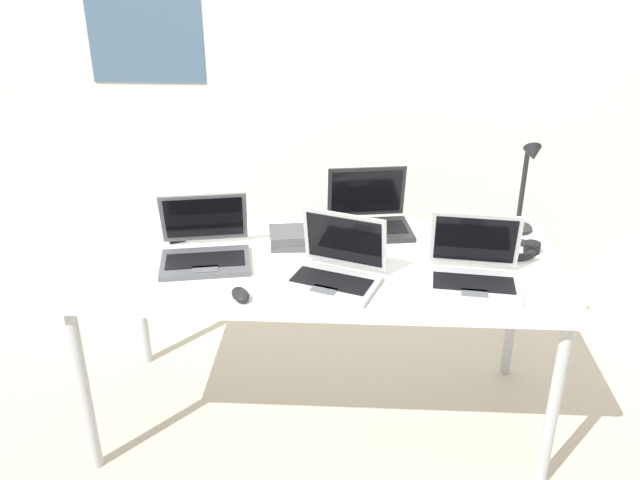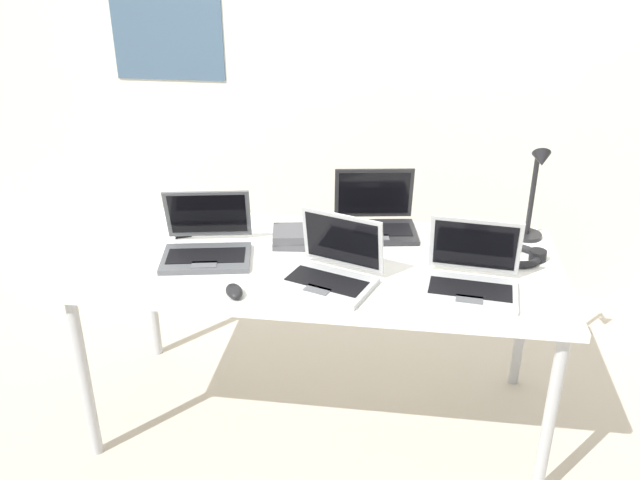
{
  "view_description": "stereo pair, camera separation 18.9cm",
  "coord_description": "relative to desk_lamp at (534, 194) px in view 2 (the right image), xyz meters",
  "views": [
    {
      "loc": [
        0.12,
        -2.26,
        1.9
      ],
      "look_at": [
        0.0,
        0.0,
        0.82
      ],
      "focal_mm": 37.85,
      "sensor_mm": 36.0,
      "label": 1
    },
    {
      "loc": [
        0.31,
        -2.25,
        1.9
      ],
      "look_at": [
        0.0,
        0.0,
        0.82
      ],
      "focal_mm": 37.85,
      "sensor_mm": 36.0,
      "label": 2
    }
  ],
  "objects": [
    {
      "name": "ground_plane",
      "position": [
        -0.8,
        -0.28,
        -0.94
      ],
      "size": [
        12.0,
        12.0,
        0.0
      ],
      "primitive_type": "plane",
      "color": "#B7AD9E"
    },
    {
      "name": "wall_back",
      "position": [
        -0.8,
        0.82,
        0.36
      ],
      "size": [
        6.0,
        0.13,
        2.6
      ],
      "color": "silver",
      "rests_on": "ground_plane"
    },
    {
      "name": "desk",
      "position": [
        -0.8,
        -0.28,
        -0.25
      ],
      "size": [
        1.8,
        0.8,
        0.74
      ],
      "color": "white",
      "rests_on": "ground_plane"
    },
    {
      "name": "desk_lamp",
      "position": [
        0.0,
        0.0,
        0.0
      ],
      "size": [
        0.12,
        0.18,
        0.4
      ],
      "color": "black",
      "rests_on": "desk"
    },
    {
      "name": "laptop_front_right",
      "position": [
        -1.23,
        -0.3,
        -0.15
      ],
      "size": [
        0.38,
        0.36,
        0.23
      ],
      "color": "#515459",
      "rests_on": "desk"
    },
    {
      "name": "laptop_near_mouse",
      "position": [
        -0.25,
        -0.43,
        -0.15
      ],
      "size": [
        0.34,
        0.29,
        0.23
      ],
      "color": "#B7BABC",
      "rests_on": "desk"
    },
    {
      "name": "laptop_mid_desk",
      "position": [
        -0.74,
        -0.44,
        -0.15
      ],
      "size": [
        0.38,
        0.34,
        0.23
      ],
      "color": "#B7BABC",
      "rests_on": "desk"
    },
    {
      "name": "laptop_front_left",
      "position": [
        -0.61,
        0.01,
        -0.15
      ],
      "size": [
        0.36,
        0.31,
        0.24
      ],
      "color": "#232326",
      "rests_on": "desk"
    },
    {
      "name": "computer_mouse",
      "position": [
        -1.05,
        -0.59,
        -0.18
      ],
      "size": [
        0.09,
        0.11,
        0.03
      ],
      "primitive_type": "ellipsoid",
      "rotation": [
        0.0,
        0.0,
        0.47
      ],
      "color": "black",
      "rests_on": "desk"
    },
    {
      "name": "cell_phone",
      "position": [
        -1.4,
        -0.1,
        -0.19
      ],
      "size": [
        0.12,
        0.15,
        0.01
      ],
      "primitive_type": "cube",
      "rotation": [
        0.0,
        0.0,
        0.46
      ],
      "color": "black",
      "rests_on": "desk"
    },
    {
      "name": "headphones",
      "position": [
        -0.06,
        -0.17,
        -0.18
      ],
      "size": [
        0.21,
        0.18,
        0.04
      ],
      "color": "black",
      "rests_on": "desk"
    },
    {
      "name": "pill_bottle",
      "position": [
        -0.32,
        -0.15,
        -0.16
      ],
      "size": [
        0.04,
        0.04,
        0.08
      ],
      "color": "gold",
      "rests_on": "desk"
    },
    {
      "name": "book_stack",
      "position": [
        -0.92,
        -0.16,
        -0.17
      ],
      "size": [
        0.19,
        0.18,
        0.06
      ],
      "color": "#4C4C51",
      "rests_on": "desk"
    }
  ]
}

